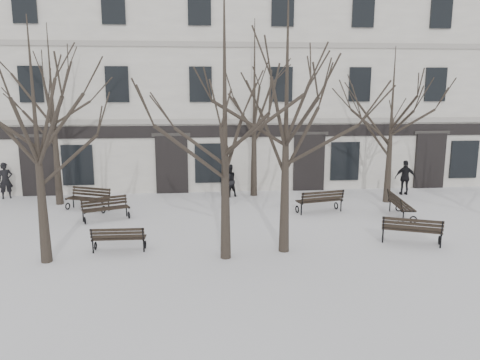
{
  "coord_description": "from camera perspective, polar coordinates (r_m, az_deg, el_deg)",
  "views": [
    {
      "loc": [
        -2.25,
        -15.42,
        5.2
      ],
      "look_at": [
        -0.53,
        3.0,
        1.57
      ],
      "focal_mm": 35.0,
      "sensor_mm": 36.0,
      "label": 1
    }
  ],
  "objects": [
    {
      "name": "bench_3",
      "position": [
        21.34,
        -17.97,
        -2.1
      ],
      "size": [
        2.02,
        1.41,
        0.97
      ],
      "rotation": [
        0.0,
        0.0,
        -0.42
      ],
      "color": "black",
      "rests_on": "ground"
    },
    {
      "name": "ground",
      "position": [
        16.43,
        2.84,
        -7.38
      ],
      "size": [
        100.0,
        100.0,
        0.0
      ],
      "primitive_type": "plane",
      "color": "silver",
      "rests_on": "ground"
    },
    {
      "name": "bench_2",
      "position": [
        16.9,
        20.2,
        -5.65
      ],
      "size": [
        2.03,
        1.38,
        0.98
      ],
      "rotation": [
        0.0,
        0.0,
        2.74
      ],
      "color": "black",
      "rests_on": "ground"
    },
    {
      "name": "pedestrian_c",
      "position": [
        24.72,
        19.36,
        -1.69
      ],
      "size": [
        1.06,
        0.55,
        1.73
      ],
      "primitive_type": "imported",
      "rotation": [
        0.0,
        0.0,
        3.01
      ],
      "color": "black",
      "rests_on": "ground"
    },
    {
      "name": "tree_4",
      "position": [
        22.37,
        -21.98,
        9.73
      ],
      "size": [
        5.57,
        5.57,
        7.96
      ],
      "color": "black",
      "rests_on": "ground"
    },
    {
      "name": "bench_4",
      "position": [
        20.15,
        9.75,
        -2.43
      ],
      "size": [
        2.08,
        1.15,
        1.0
      ],
      "rotation": [
        0.0,
        0.0,
        3.38
      ],
      "color": "black",
      "rests_on": "ground"
    },
    {
      "name": "bollard_a",
      "position": [
        23.05,
        -2.2,
        -0.51
      ],
      "size": [
        0.14,
        0.14,
        1.06
      ],
      "color": "black",
      "rests_on": "ground"
    },
    {
      "name": "bench_5",
      "position": [
        20.24,
        18.9,
        -2.84
      ],
      "size": [
        0.95,
        2.02,
        0.98
      ],
      "rotation": [
        0.0,
        0.0,
        1.44
      ],
      "color": "black",
      "rests_on": "ground"
    },
    {
      "name": "bench_0",
      "position": [
        19.55,
        -16.08,
        -3.26
      ],
      "size": [
        1.91,
        1.3,
        0.92
      ],
      "rotation": [
        0.0,
        0.0,
        0.39
      ],
      "color": "black",
      "rests_on": "ground"
    },
    {
      "name": "pedestrian_a",
      "position": [
        25.18,
        -26.5,
        -2.01
      ],
      "size": [
        0.76,
        0.67,
        1.74
      ],
      "primitive_type": "imported",
      "rotation": [
        0.0,
        0.0,
        0.48
      ],
      "color": "black",
      "rests_on": "ground"
    },
    {
      "name": "building",
      "position": [
        28.47,
        -0.83,
        11.73
      ],
      "size": [
        40.4,
        10.2,
        11.4
      ],
      "color": "silver",
      "rests_on": "ground"
    },
    {
      "name": "tree_5",
      "position": [
        22.59,
        1.76,
        11.2
      ],
      "size": [
        5.87,
        5.87,
        8.39
      ],
      "color": "black",
      "rests_on": "ground"
    },
    {
      "name": "tree_2",
      "position": [
        14.57,
        5.72,
        11.2
      ],
      "size": [
        5.87,
        5.87,
        8.39
      ],
      "color": "black",
      "rests_on": "ground"
    },
    {
      "name": "tree_6",
      "position": [
        22.32,
        18.06,
        8.5
      ],
      "size": [
        4.93,
        4.93,
        7.04
      ],
      "color": "black",
      "rests_on": "ground"
    },
    {
      "name": "tree_0",
      "position": [
        14.78,
        -23.76,
        7.51
      ],
      "size": [
        5.06,
        5.06,
        7.23
      ],
      "color": "black",
      "rests_on": "ground"
    },
    {
      "name": "pedestrian_b",
      "position": [
        22.87,
        -1.34,
        -2.05
      ],
      "size": [
        0.97,
        0.9,
        1.6
      ],
      "primitive_type": "imported",
      "rotation": [
        0.0,
        0.0,
        3.63
      ],
      "color": "black",
      "rests_on": "ground"
    },
    {
      "name": "bollard_b",
      "position": [
        24.78,
        17.44,
        -0.3
      ],
      "size": [
        0.13,
        0.13,
        0.98
      ],
      "color": "black",
      "rests_on": "ground"
    },
    {
      "name": "bench_1",
      "position": [
        15.71,
        -14.57,
        -6.82
      ],
      "size": [
        1.71,
        0.65,
        0.86
      ],
      "rotation": [
        0.0,
        0.0,
        3.12
      ],
      "color": "black",
      "rests_on": "ground"
    },
    {
      "name": "tree_1",
      "position": [
        13.88,
        -1.88,
        11.24
      ],
      "size": [
        5.86,
        5.86,
        8.38
      ],
      "color": "black",
      "rests_on": "ground"
    }
  ]
}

